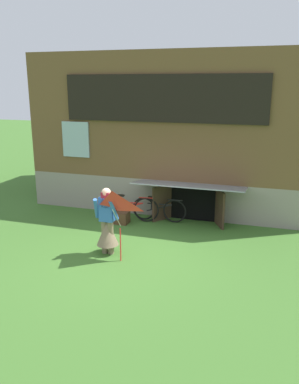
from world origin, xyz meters
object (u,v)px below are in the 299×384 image
(kite, at_px, (113,208))
(wooden_crate, at_px, (121,217))
(bicycle_red, at_px, (129,208))
(bicycle_black, at_px, (159,209))
(person, at_px, (107,226))

(kite, relative_size, wooden_crate, 3.54)
(kite, relative_size, bicycle_red, 0.94)
(bicycle_black, distance_m, bicycle_red, 0.87)
(person, bearing_deg, wooden_crate, 87.22)
(person, distance_m, bicycle_black, 2.64)
(bicycle_black, bearing_deg, wooden_crate, -155.56)
(kite, relative_size, bicycle_black, 1.01)
(bicycle_black, bearing_deg, kite, -95.01)
(person, distance_m, wooden_crate, 2.19)
(kite, height_order, bicycle_black, kite)
(bicycle_red, height_order, wooden_crate, bicycle_red)
(person, xyz_separation_m, kite, (0.36, -0.48, 0.64))
(person, bearing_deg, bicycle_red, 81.45)
(kite, distance_m, wooden_crate, 2.92)
(bicycle_black, bearing_deg, bicycle_red, -165.76)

